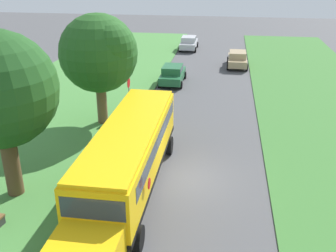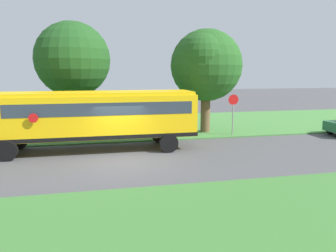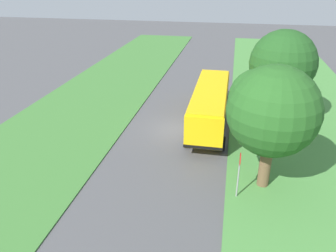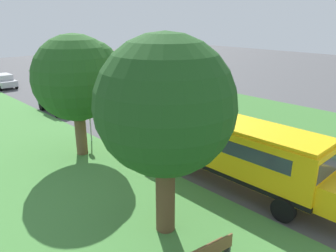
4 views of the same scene
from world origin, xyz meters
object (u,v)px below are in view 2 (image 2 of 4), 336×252
at_px(oak_tree_beside_bus, 70,59).
at_px(park_bench, 40,128).
at_px(school_bus, 90,115).
at_px(stop_sign, 233,110).
at_px(oak_tree_roadside_mid, 206,64).

xyz_separation_m(oak_tree_beside_bus, park_bench, (-0.19, -2.18, -4.54)).
distance_m(school_bus, park_bench, 6.40).
height_order(school_bus, oak_tree_beside_bus, oak_tree_beside_bus).
distance_m(school_bus, oak_tree_beside_bus, 6.02).
distance_m(oak_tree_beside_bus, park_bench, 5.04).
xyz_separation_m(stop_sign, park_bench, (-2.98, -12.50, -1.26)).
height_order(oak_tree_roadside_mid, park_bench, oak_tree_roadside_mid).
bearing_deg(stop_sign, oak_tree_beside_bus, -105.13).
bearing_deg(oak_tree_roadside_mid, school_bus, -65.11).
relative_size(oak_tree_roadside_mid, park_bench, 4.25).
bearing_deg(park_bench, stop_sign, 76.57).
bearing_deg(oak_tree_beside_bus, park_bench, -95.10).
relative_size(oak_tree_beside_bus, park_bench, 4.50).
distance_m(school_bus, stop_sign, 9.35).
height_order(oak_tree_beside_bus, stop_sign, oak_tree_beside_bus).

